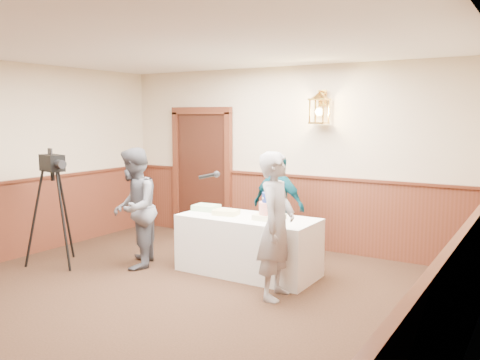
{
  "coord_description": "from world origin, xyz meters",
  "views": [
    {
      "loc": [
        3.51,
        -3.65,
        2.05
      ],
      "look_at": [
        0.24,
        1.7,
        1.25
      ],
      "focal_mm": 38.0,
      "sensor_mm": 36.0,
      "label": 1
    }
  ],
  "objects_px": {
    "tiered_cake": "(269,209)",
    "baker": "(276,226)",
    "assistant_p": "(279,206)",
    "tv_camera_rig": "(55,216)",
    "sheet_cake_yellow": "(226,212)",
    "display_table": "(248,245)",
    "sheet_cake_green": "(206,208)",
    "interviewer": "(134,208)"
  },
  "relations": [
    {
      "from": "tv_camera_rig",
      "to": "display_table",
      "type": "bearing_deg",
      "value": 37.82
    },
    {
      "from": "sheet_cake_green",
      "to": "baker",
      "type": "height_order",
      "value": "baker"
    },
    {
      "from": "sheet_cake_yellow",
      "to": "tiered_cake",
      "type": "bearing_deg",
      "value": 3.01
    },
    {
      "from": "assistant_p",
      "to": "tv_camera_rig",
      "type": "relative_size",
      "value": 0.98
    },
    {
      "from": "sheet_cake_yellow",
      "to": "assistant_p",
      "type": "bearing_deg",
      "value": 73.5
    },
    {
      "from": "tiered_cake",
      "to": "sheet_cake_yellow",
      "type": "xyz_separation_m",
      "value": [
        -0.63,
        -0.03,
        -0.1
      ]
    },
    {
      "from": "display_table",
      "to": "baker",
      "type": "bearing_deg",
      "value": -39.83
    },
    {
      "from": "sheet_cake_yellow",
      "to": "tv_camera_rig",
      "type": "bearing_deg",
      "value": -154.11
    },
    {
      "from": "display_table",
      "to": "baker",
      "type": "distance_m",
      "value": 1.04
    },
    {
      "from": "interviewer",
      "to": "tv_camera_rig",
      "type": "distance_m",
      "value": 1.12
    },
    {
      "from": "display_table",
      "to": "interviewer",
      "type": "bearing_deg",
      "value": -158.7
    },
    {
      "from": "tiered_cake",
      "to": "tv_camera_rig",
      "type": "xyz_separation_m",
      "value": [
        -2.75,
        -1.06,
        -0.2
      ]
    },
    {
      "from": "display_table",
      "to": "tv_camera_rig",
      "type": "relative_size",
      "value": 1.18
    },
    {
      "from": "interviewer",
      "to": "baker",
      "type": "distance_m",
      "value": 2.17
    },
    {
      "from": "sheet_cake_yellow",
      "to": "sheet_cake_green",
      "type": "relative_size",
      "value": 0.95
    },
    {
      "from": "display_table",
      "to": "sheet_cake_green",
      "type": "distance_m",
      "value": 0.83
    },
    {
      "from": "tv_camera_rig",
      "to": "baker",
      "type": "bearing_deg",
      "value": 22.52
    },
    {
      "from": "display_table",
      "to": "tv_camera_rig",
      "type": "height_order",
      "value": "tv_camera_rig"
    },
    {
      "from": "interviewer",
      "to": "sheet_cake_yellow",
      "type": "bearing_deg",
      "value": 83.17
    },
    {
      "from": "sheet_cake_green",
      "to": "assistant_p",
      "type": "xyz_separation_m",
      "value": [
        0.69,
        0.84,
        -0.04
      ]
    },
    {
      "from": "interviewer",
      "to": "tiered_cake",
      "type": "bearing_deg",
      "value": 75.91
    },
    {
      "from": "tiered_cake",
      "to": "assistant_p",
      "type": "bearing_deg",
      "value": 110.49
    },
    {
      "from": "tiered_cake",
      "to": "sheet_cake_green",
      "type": "height_order",
      "value": "tiered_cake"
    },
    {
      "from": "tv_camera_rig",
      "to": "interviewer",
      "type": "bearing_deg",
      "value": 41.19
    },
    {
      "from": "display_table",
      "to": "assistant_p",
      "type": "xyz_separation_m",
      "value": [
        -0.03,
        0.92,
        0.38
      ]
    },
    {
      "from": "display_table",
      "to": "baker",
      "type": "relative_size",
      "value": 1.09
    },
    {
      "from": "sheet_cake_yellow",
      "to": "display_table",
      "type": "bearing_deg",
      "value": 7.24
    },
    {
      "from": "tiered_cake",
      "to": "tv_camera_rig",
      "type": "distance_m",
      "value": 2.96
    },
    {
      "from": "assistant_p",
      "to": "tv_camera_rig",
      "type": "distance_m",
      "value": 3.12
    },
    {
      "from": "interviewer",
      "to": "assistant_p",
      "type": "bearing_deg",
      "value": 104.61
    },
    {
      "from": "display_table",
      "to": "assistant_p",
      "type": "height_order",
      "value": "assistant_p"
    },
    {
      "from": "display_table",
      "to": "tiered_cake",
      "type": "xyz_separation_m",
      "value": [
        0.32,
        -0.01,
        0.51
      ]
    },
    {
      "from": "assistant_p",
      "to": "tv_camera_rig",
      "type": "bearing_deg",
      "value": 50.09
    },
    {
      "from": "sheet_cake_green",
      "to": "interviewer",
      "type": "relative_size",
      "value": 0.2
    },
    {
      "from": "display_table",
      "to": "interviewer",
      "type": "xyz_separation_m",
      "value": [
        -1.45,
        -0.56,
        0.44
      ]
    },
    {
      "from": "sheet_cake_green",
      "to": "sheet_cake_yellow",
      "type": "bearing_deg",
      "value": -16.45
    },
    {
      "from": "sheet_cake_yellow",
      "to": "assistant_p",
      "type": "distance_m",
      "value": 1.0
    },
    {
      "from": "tiered_cake",
      "to": "tv_camera_rig",
      "type": "bearing_deg",
      "value": -158.87
    },
    {
      "from": "sheet_cake_green",
      "to": "tv_camera_rig",
      "type": "relative_size",
      "value": 0.22
    },
    {
      "from": "sheet_cake_yellow",
      "to": "assistant_p",
      "type": "height_order",
      "value": "assistant_p"
    },
    {
      "from": "baker",
      "to": "assistant_p",
      "type": "height_order",
      "value": "baker"
    },
    {
      "from": "tiered_cake",
      "to": "baker",
      "type": "bearing_deg",
      "value": -55.67
    }
  ]
}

